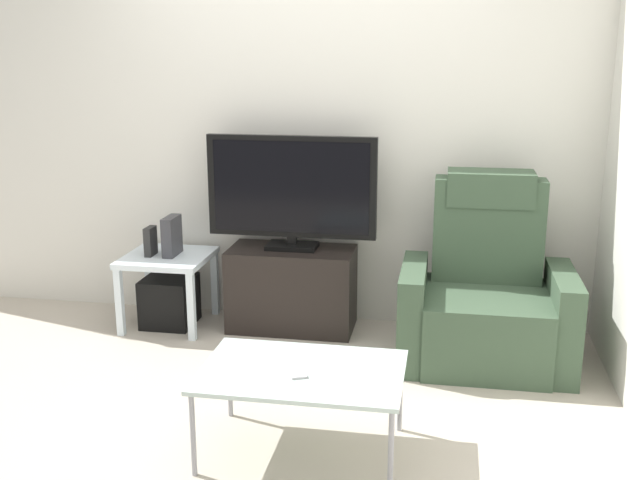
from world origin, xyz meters
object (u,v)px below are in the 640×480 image
object	(u,v)px
tv_stand	(292,289)
cell_phone	(297,371)
subwoofer_box	(170,301)
book_upright	(150,241)
game_console	(172,236)
side_table	(168,266)
recliner_armchair	(486,297)
coffee_table	(302,375)
television	(291,190)

from	to	relation	value
tv_stand	cell_phone	distance (m)	1.57
subwoofer_box	book_upright	xyz separation A→B (m)	(-0.10, -0.02, 0.41)
book_upright	game_console	world-z (taller)	game_console
side_table	game_console	xyz separation A→B (m)	(0.04, 0.01, 0.20)
side_table	book_upright	bearing A→B (deg)	-168.69
book_upright	cell_phone	size ratio (longest dim) A/B	1.25
side_table	subwoofer_box	world-z (taller)	side_table
recliner_armchair	side_table	world-z (taller)	recliner_armchair
coffee_table	recliner_armchair	bearing A→B (deg)	55.32
television	recliner_armchair	world-z (taller)	television
tv_stand	book_upright	distance (m)	0.96
book_upright	cell_phone	world-z (taller)	book_upright
tv_stand	cell_phone	xyz separation A→B (m)	(0.35, -1.52, 0.14)
recliner_armchair	side_table	size ratio (longest dim) A/B	2.00
tv_stand	book_upright	size ratio (longest dim) A/B	4.30
recliner_armchair	cell_phone	distance (m)	1.53
television	subwoofer_box	xyz separation A→B (m)	(-0.81, -0.10, -0.76)
book_upright	coffee_table	xyz separation A→B (m)	(1.28, -1.40, -0.19)
recliner_armchair	coffee_table	distance (m)	1.49
coffee_table	cell_phone	bearing A→B (deg)	-122.10
recliner_armchair	side_table	xyz separation A→B (m)	(-2.03, 0.19, 0.03)
side_table	recliner_armchair	bearing A→B (deg)	-5.41
side_table	cell_phone	world-z (taller)	side_table
coffee_table	cell_phone	world-z (taller)	cell_phone
subwoofer_box	book_upright	world-z (taller)	book_upright
tv_stand	television	xyz separation A→B (m)	(0.00, 0.02, 0.65)
television	subwoofer_box	distance (m)	1.11
television	game_console	distance (m)	0.84
side_table	subwoofer_box	distance (m)	0.24
recliner_armchair	book_upright	distance (m)	2.14
game_console	cell_phone	bearing A→B (deg)	-52.35
cell_phone	coffee_table	bearing A→B (deg)	34.83
side_table	subwoofer_box	xyz separation A→B (m)	(0.00, 0.00, -0.24)
book_upright	game_console	distance (m)	0.14
book_upright	cell_phone	xyz separation A→B (m)	(1.26, -1.43, -0.16)
television	book_upright	size ratio (longest dim) A/B	5.77
tv_stand	recliner_armchair	bearing A→B (deg)	-12.47
game_console	television	bearing A→B (deg)	6.31
television	side_table	distance (m)	0.97
coffee_table	game_console	bearing A→B (deg)	128.69
recliner_armchair	subwoofer_box	distance (m)	2.05
tv_stand	coffee_table	size ratio (longest dim) A/B	0.89
tv_stand	side_table	bearing A→B (deg)	-174.58
subwoofer_box	side_table	bearing A→B (deg)	0.00
book_upright	coffee_table	bearing A→B (deg)	-47.55
recliner_armchair	coffee_table	size ratio (longest dim) A/B	1.20
subwoofer_box	television	bearing A→B (deg)	6.73
coffee_table	television	bearing A→B (deg)	103.66
game_console	side_table	bearing A→B (deg)	-164.05
subwoofer_box	game_console	world-z (taller)	game_console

